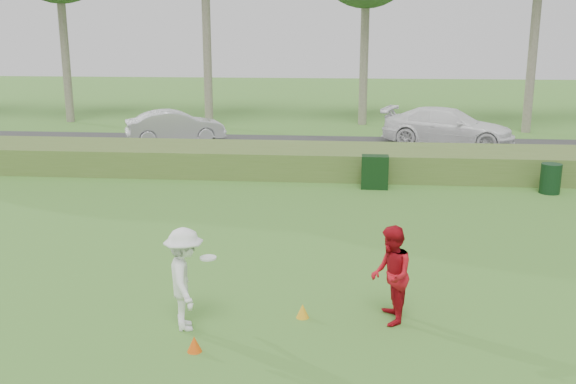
# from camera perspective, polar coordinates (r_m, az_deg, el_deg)

# --- Properties ---
(ground) EXTENTS (120.00, 120.00, 0.00)m
(ground) POSITION_cam_1_polar(r_m,az_deg,el_deg) (11.10, -2.04, -11.57)
(ground) COLOR #397527
(ground) RESTS_ON ground
(reed_strip) EXTENTS (80.00, 3.00, 0.90)m
(reed_strip) POSITION_cam_1_polar(r_m,az_deg,el_deg) (22.38, 1.99, 2.82)
(reed_strip) COLOR #4A692A
(reed_strip) RESTS_ON ground
(park_road) EXTENTS (80.00, 6.00, 0.06)m
(park_road) POSITION_cam_1_polar(r_m,az_deg,el_deg) (27.37, 2.65, 3.98)
(park_road) COLOR #2D2D2D
(park_road) RESTS_ON ground
(player_white) EXTENTS (1.02, 1.26, 1.73)m
(player_white) POSITION_cam_1_polar(r_m,az_deg,el_deg) (10.72, -9.16, -7.66)
(player_white) COLOR white
(player_white) RESTS_ON ground
(player_red) EXTENTS (0.69, 0.86, 1.68)m
(player_red) POSITION_cam_1_polar(r_m,az_deg,el_deg) (10.95, 9.14, -7.31)
(player_red) COLOR #B50F1B
(player_red) RESTS_ON ground
(cone_orange) EXTENTS (0.23, 0.23, 0.25)m
(cone_orange) POSITION_cam_1_polar(r_m,az_deg,el_deg) (10.25, -8.32, -13.22)
(cone_orange) COLOR #F0540C
(cone_orange) RESTS_ON ground
(cone_yellow) EXTENTS (0.23, 0.23, 0.25)m
(cone_yellow) POSITION_cam_1_polar(r_m,az_deg,el_deg) (11.24, 1.31, -10.52)
(cone_yellow) COLOR #F6A919
(cone_yellow) RESTS_ON ground
(utility_cabinet) EXTENTS (0.84, 0.54, 1.05)m
(utility_cabinet) POSITION_cam_1_polar(r_m,az_deg,el_deg) (20.34, 7.72, 1.77)
(utility_cabinet) COLOR black
(utility_cabinet) RESTS_ON ground
(trash_bin) EXTENTS (0.81, 0.81, 0.92)m
(trash_bin) POSITION_cam_1_polar(r_m,az_deg,el_deg) (21.11, 22.30, 1.11)
(trash_bin) COLOR black
(trash_bin) RESTS_ON ground
(car_mid) EXTENTS (4.50, 3.11, 1.41)m
(car_mid) POSITION_cam_1_polar(r_m,az_deg,el_deg) (28.85, -9.98, 5.77)
(car_mid) COLOR silver
(car_mid) RESTS_ON park_road
(car_right) EXTENTS (5.94, 3.79, 1.60)m
(car_right) POSITION_cam_1_polar(r_m,az_deg,el_deg) (28.38, 14.02, 5.64)
(car_right) COLOR white
(car_right) RESTS_ON park_road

